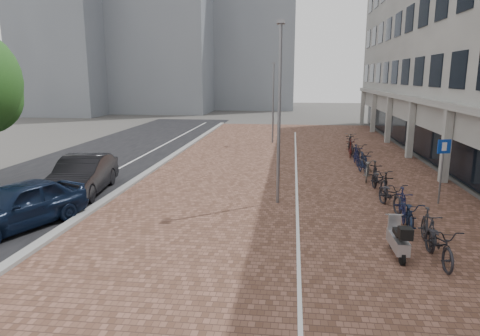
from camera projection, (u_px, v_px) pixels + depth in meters
name	position (u px, v px, depth m)	size (l,w,h in m)	color
ground	(211.00, 267.00, 10.89)	(140.00, 140.00, 0.00)	#474442
plaza_brick	(292.00, 169.00, 22.30)	(14.50, 42.00, 0.04)	brown
street_asphalt	(91.00, 164.00, 23.60)	(8.00, 50.00, 0.03)	black
curb	(160.00, 165.00, 23.13)	(0.35, 42.00, 0.14)	gray
lane_line	(126.00, 165.00, 23.36)	(0.12, 44.00, 0.00)	white
parking_line	(296.00, 169.00, 22.27)	(0.10, 30.00, 0.00)	white
bg_towers	(172.00, 5.00, 57.16)	(33.00, 23.00, 32.00)	gray
car_navy	(18.00, 206.00, 13.51)	(1.79, 4.45, 1.52)	black
car_dark	(83.00, 175.00, 17.52)	(1.66, 4.76, 1.57)	black
scooter_front	(398.00, 238.00, 11.40)	(0.48, 1.52, 1.05)	#A0A0A5
parking_sign	(443.00, 161.00, 15.88)	(0.50, 0.19, 2.47)	slate
lamp_near	(279.00, 117.00, 15.68)	(0.12, 0.12, 6.60)	slate
lamp_far	(273.00, 104.00, 30.51)	(0.12, 0.12, 5.63)	gray
bike_row	(371.00, 169.00, 20.01)	(1.40, 20.42, 1.05)	black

